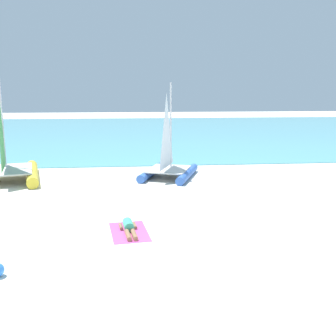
% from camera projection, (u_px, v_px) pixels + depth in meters
% --- Properties ---
extents(ground_plane, '(120.00, 120.00, 0.00)m').
position_uv_depth(ground_plane, '(159.00, 174.00, 20.68)').
color(ground_plane, silver).
extents(ocean_water, '(120.00, 40.00, 0.05)m').
position_uv_depth(ocean_water, '(143.00, 131.00, 42.32)').
color(ocean_water, '#5BB2C1').
rests_on(ocean_water, ground).
extents(sailboat_yellow, '(3.93, 5.19, 6.06)m').
position_uv_depth(sailboat_yellow, '(4.00, 162.00, 18.94)').
color(sailboat_yellow, yellow).
rests_on(sailboat_yellow, ground).
extents(sailboat_blue, '(3.36, 4.13, 4.66)m').
position_uv_depth(sailboat_blue, '(169.00, 164.00, 19.77)').
color(sailboat_blue, blue).
rests_on(sailboat_blue, ground).
extents(towel_left, '(1.32, 2.02, 0.01)m').
position_uv_depth(towel_left, '(129.00, 232.00, 12.23)').
color(towel_left, '#D84C99').
rests_on(towel_left, ground).
extents(sunbather_left, '(0.59, 1.57, 0.30)m').
position_uv_depth(sunbather_left, '(129.00, 227.00, 12.27)').
color(sunbather_left, '#3FB28C').
rests_on(sunbather_left, towel_left).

